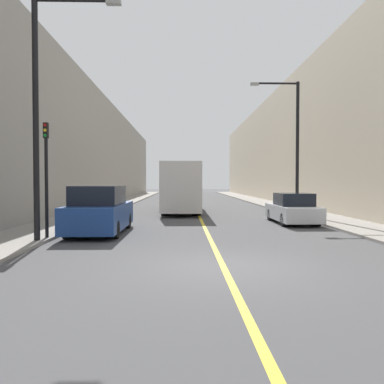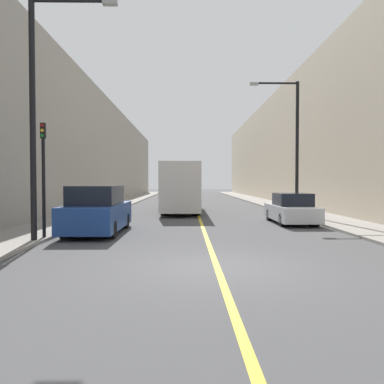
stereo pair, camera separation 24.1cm
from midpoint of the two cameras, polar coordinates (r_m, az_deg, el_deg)
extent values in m
plane|color=#474749|center=(9.39, 4.07, -11.35)|extent=(200.00, 200.00, 0.00)
cube|color=gray|center=(39.64, -10.31, -1.43)|extent=(2.71, 72.00, 0.11)
cube|color=gray|center=(39.95, 10.02, -1.41)|extent=(2.71, 72.00, 0.11)
cube|color=gray|center=(40.36, -15.09, 5.84)|extent=(4.00, 72.00, 10.31)
cube|color=beige|center=(40.85, 14.71, 6.56)|extent=(4.00, 72.00, 11.41)
cube|color=gold|center=(39.17, -0.11, -1.51)|extent=(0.16, 72.00, 0.01)
cube|color=silver|center=(26.53, -1.92, 0.87)|extent=(2.46, 10.54, 3.02)
cube|color=black|center=(21.29, -2.05, 2.13)|extent=(2.09, 0.04, 1.36)
cylinder|color=black|center=(23.35, -4.34, -2.48)|extent=(0.54, 0.91, 0.91)
cylinder|color=black|center=(23.33, 0.37, -2.48)|extent=(0.54, 0.91, 0.91)
cylinder|color=black|center=(29.87, -3.70, -1.60)|extent=(0.54, 0.91, 0.91)
cylinder|color=black|center=(29.85, -0.02, -1.60)|extent=(0.54, 0.91, 0.91)
cube|color=navy|center=(15.79, -14.23, -3.57)|extent=(2.00, 4.97, 0.99)
cube|color=black|center=(15.49, -14.45, -0.45)|extent=(1.76, 2.73, 0.74)
cube|color=black|center=(13.40, -16.57, -3.75)|extent=(1.70, 0.04, 0.45)
cylinder|color=black|center=(14.55, -18.59, -5.46)|extent=(0.44, 0.68, 0.68)
cylinder|color=black|center=(14.16, -12.51, -5.60)|extent=(0.44, 0.68, 0.68)
cylinder|color=black|center=(17.49, -15.60, -4.26)|extent=(0.44, 0.68, 0.68)
cylinder|color=black|center=(17.18, -10.53, -4.34)|extent=(0.44, 0.68, 0.68)
cube|color=silver|center=(19.56, 14.69, -3.03)|extent=(1.81, 4.35, 0.73)
cube|color=black|center=(19.31, 14.88, -1.09)|extent=(1.60, 1.96, 0.62)
cube|color=black|center=(17.50, 16.64, -3.16)|extent=(1.54, 0.04, 0.33)
cylinder|color=black|center=(18.10, 13.71, -4.15)|extent=(0.40, 0.62, 0.62)
cylinder|color=black|center=(18.51, 17.95, -4.06)|extent=(0.40, 0.62, 0.62)
cylinder|color=black|center=(20.70, 11.76, -3.43)|extent=(0.40, 0.62, 0.62)
cylinder|color=black|center=(21.07, 15.52, -3.37)|extent=(0.40, 0.62, 0.62)
cylinder|color=black|center=(13.95, -23.17, 10.12)|extent=(0.20, 0.20, 8.20)
cylinder|color=black|center=(14.69, -18.02, 26.04)|extent=(2.64, 0.12, 0.12)
cube|color=#999993|center=(14.39, -12.38, 26.42)|extent=(0.50, 0.24, 0.16)
cylinder|color=black|center=(23.72, 15.49, 6.41)|extent=(0.20, 0.20, 8.05)
cylinder|color=black|center=(24.03, 12.42, 15.86)|extent=(2.64, 0.12, 0.12)
cube|color=#999993|center=(23.75, 9.20, 15.93)|extent=(0.50, 0.24, 0.16)
cylinder|color=black|center=(14.36, -21.74, 0.57)|extent=(0.12, 0.12, 3.54)
cube|color=black|center=(14.48, -21.82, 8.70)|extent=(0.16, 0.16, 0.55)
cylinder|color=#B21919|center=(14.42, -21.95, 9.46)|extent=(0.11, 0.02, 0.11)
cylinder|color=yellow|center=(14.40, -21.95, 8.74)|extent=(0.11, 0.02, 0.11)
cylinder|color=green|center=(14.37, -21.94, 8.02)|extent=(0.11, 0.02, 0.11)
camera|label=1|loc=(0.12, -90.26, -0.01)|focal=35.00mm
camera|label=2|loc=(0.12, 89.74, 0.01)|focal=35.00mm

